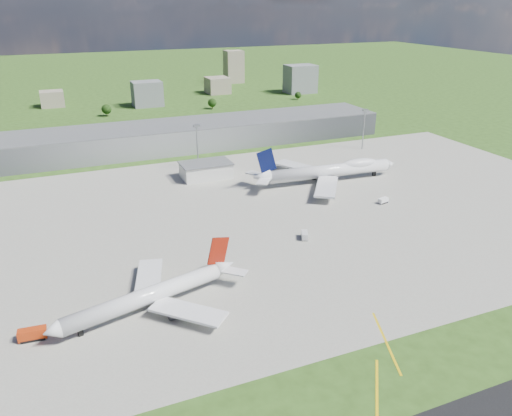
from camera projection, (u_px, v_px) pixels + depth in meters
name	position (u px, v px, depth m)	size (l,w,h in m)	color
ground	(167.00, 155.00, 310.56)	(1400.00, 1400.00, 0.00)	#2C4B17
apron	(247.00, 219.00, 220.35)	(360.00, 190.00, 0.08)	gray
terminal	(161.00, 138.00, 320.45)	(300.00, 42.00, 15.00)	gray
ops_building	(206.00, 171.00, 269.94)	(26.00, 16.00, 8.00)	silver
mast_center	(197.00, 139.00, 277.43)	(3.50, 2.00, 25.90)	gray
mast_east	(364.00, 122.00, 316.28)	(3.50, 2.00, 25.90)	gray
airliner_red_twin	(152.00, 295.00, 155.01)	(62.91, 48.09, 17.55)	white
airliner_blue_quad	(330.00, 171.00, 263.33)	(82.16, 64.30, 21.45)	white
fire_truck	(33.00, 334.00, 141.51)	(7.91, 3.53, 3.43)	#B4310C
tug_yellow	(131.00, 300.00, 158.94)	(4.15, 3.16, 1.82)	gold
van_white_near	(305.00, 236.00, 201.54)	(4.53, 6.13, 2.82)	silver
van_white_far	(383.00, 201.00, 236.72)	(5.45, 3.43, 2.59)	white
bldg_cw	(52.00, 99.00, 448.57)	(20.00, 18.00, 14.00)	gray
bldg_c	(147.00, 94.00, 449.72)	(26.00, 20.00, 22.00)	slate
bldg_ce	(217.00, 85.00, 513.21)	(22.00, 24.00, 16.00)	gray
bldg_e	(300.00, 79.00, 513.59)	(30.00, 22.00, 28.00)	slate
bldg_tall_e	(234.00, 67.00, 574.61)	(20.00, 18.00, 36.00)	gray
tree_c	(106.00, 109.00, 412.02)	(8.10, 8.10, 9.90)	#382314
tree_e	(212.00, 103.00, 439.67)	(7.65, 7.65, 9.35)	#382314
tree_far_e	(298.00, 95.00, 480.36)	(6.30, 6.30, 7.70)	#382314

